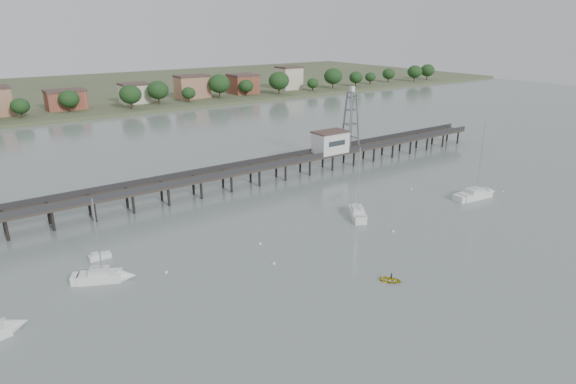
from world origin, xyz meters
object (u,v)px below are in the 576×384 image
sailboat_b (109,276)px  sailboat_c (356,211)px  pier (241,170)px  lattice_tower (351,121)px  yellow_dinghy (391,281)px  white_tender (99,256)px  sailboat_d (480,194)px

sailboat_b → sailboat_c: bearing=23.4°
pier → lattice_tower: (31.50, 0.00, 7.31)m
yellow_dinghy → white_tender: bearing=98.7°
sailboat_b → white_tender: bearing=110.0°
white_tender → yellow_dinghy: size_ratio=1.08×
pier → lattice_tower: size_ratio=9.68×
sailboat_c → white_tender: 45.21m
pier → white_tender: 38.95m
sailboat_d → pier: bearing=144.2°
pier → yellow_dinghy: 47.81m
pier → yellow_dinghy: (-3.65, -47.52, -3.79)m
sailboat_b → sailboat_d: bearing=18.1°
lattice_tower → white_tender: 69.30m
sailboat_b → sailboat_c: (44.99, -1.47, -0.01)m
sailboat_d → white_tender: sailboat_d is taller
sailboat_b → sailboat_c: sailboat_c is taller
pier → lattice_tower: bearing=0.0°
pier → white_tender: pier is taller
lattice_tower → white_tender: size_ratio=4.87×
pier → sailboat_b: 43.37m
pier → yellow_dinghy: size_ratio=51.00×
sailboat_d → sailboat_c: 28.63m
lattice_tower → pier: bearing=-180.0°
lattice_tower → sailboat_d: size_ratio=0.94×
pier → sailboat_b: sailboat_b is taller
sailboat_d → white_tender: (-71.89, 16.65, -0.25)m
white_tender → yellow_dinghy: 43.42m
pier → sailboat_d: bearing=-42.4°
lattice_tower → yellow_dinghy: (-35.15, -47.52, -11.10)m
white_tender → sailboat_d: bearing=-10.8°
sailboat_d → white_tender: bearing=173.5°
sailboat_c → lattice_tower: bearing=-6.9°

